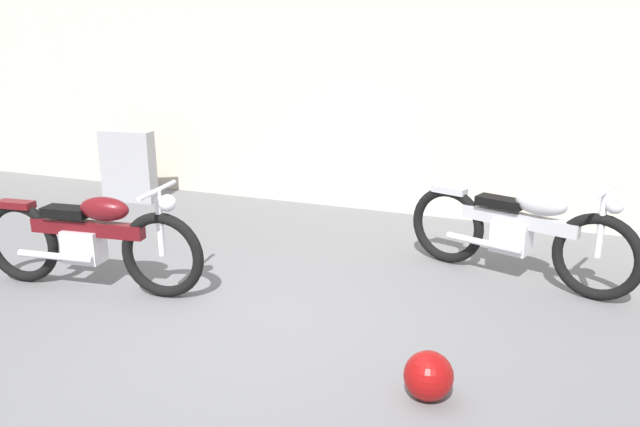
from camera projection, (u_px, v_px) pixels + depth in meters
ground_plane at (239, 334)px, 4.54m from camera, size 40.00×40.00×0.00m
building_wall at (381, 93)px, 7.35m from camera, size 18.00×0.30×2.78m
stone_marker at (128, 166)px, 7.91m from camera, size 0.71×0.27×0.90m
helmet at (428, 376)px, 3.71m from camera, size 0.30×0.30×0.30m
motorcycle_silver at (519, 231)px, 5.39m from camera, size 1.99×0.85×0.93m
motorcycle_maroon at (90, 239)px, 5.19m from camera, size 2.05×0.59×0.92m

